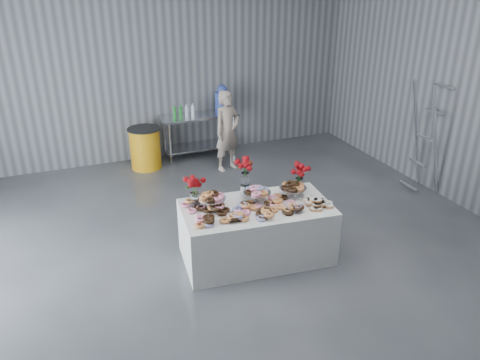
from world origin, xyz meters
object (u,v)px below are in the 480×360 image
Objects in this scene: prep_table at (199,128)px; person at (227,131)px; stepladder at (426,138)px; water_jug at (222,100)px; display_table at (256,232)px; trash_barrel at (145,148)px.

person is at bearing -66.52° from prep_table.
stepladder is (2.72, -2.13, 0.21)m from person.
water_jug is 0.37× the size of person.
person is 0.79× the size of stepladder.
water_jug is at bearing -0.00° from prep_table.
display_table is 3.08m from person.
prep_table is at bearing 5.83° from trash_barrel.
stepladder reaches higher than water_jug.
stepladder reaches higher than prep_table.
stepladder reaches higher than display_table.
prep_table is (0.38, 3.72, 0.24)m from display_table.
stepladder is at bearing -43.40° from prep_table.
water_jug is 0.70× the size of trash_barrel.
prep_table is 0.78× the size of stepladder.
prep_table reaches higher than display_table.
stepladder is (3.42, 0.84, 0.59)m from display_table.
person is (-0.18, -0.75, -0.39)m from water_jug.
water_jug is at bearing 57.18° from person.
stepladder is at bearing 13.87° from display_table.
display_table is at bearing -166.13° from stepladder.
prep_table reaches higher than trash_barrel.
prep_table is 0.99× the size of person.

